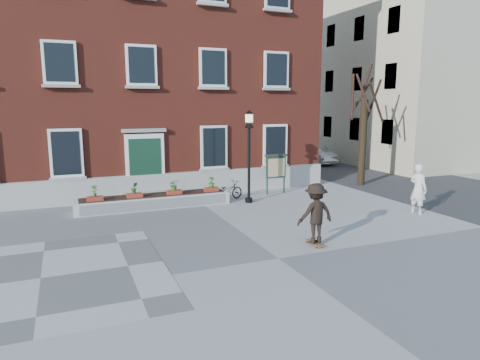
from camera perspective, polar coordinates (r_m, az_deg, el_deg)
name	(u,v)px	position (r m, az deg, el deg)	size (l,w,h in m)	color
ground	(279,259)	(12.00, 5.16, -10.39)	(100.00, 100.00, 0.00)	gray
checker_patch	(41,278)	(11.74, -25.05, -11.79)	(6.00, 6.00, 0.01)	#595A5C
bicycle	(227,191)	(18.79, -1.69, -1.44)	(0.56, 1.61, 0.85)	black
parked_car	(315,154)	(30.84, 9.95, 3.40)	(1.38, 3.95, 1.30)	silver
bystander	(418,189)	(17.77, 22.67, -1.09)	(0.71, 0.47, 1.95)	silver
brick_building	(125,63)	(24.23, -15.12, 14.80)	(18.40, 10.85, 12.60)	maroon
planter_assembly	(154,200)	(17.86, -11.35, -2.64)	(6.20, 1.12, 1.15)	silver
bare_tree	(363,131)	(22.96, 16.13, 6.24)	(1.83, 1.83, 6.16)	black
side_street	(363,69)	(37.83, 16.08, 14.06)	(15.20, 36.00, 14.50)	#3C3C3F
lamp_post	(249,144)	(18.06, 1.21, 4.88)	(0.40, 0.40, 3.93)	black
notice_board	(276,167)	(20.09, 4.82, 1.72)	(1.10, 0.16, 1.87)	#183023
skateboarder	(315,213)	(12.96, 10.02, -4.40)	(1.19, 0.78, 1.89)	brown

